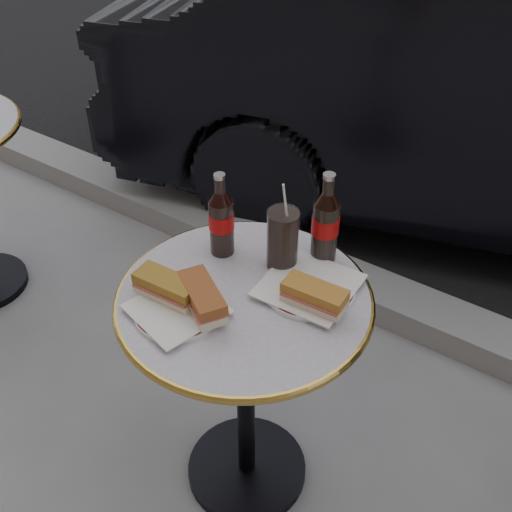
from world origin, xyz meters
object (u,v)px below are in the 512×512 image
Objects in this scene: cola_bottle_left at (221,214)px; cola_bottle_right at (326,218)px; plate_right at (309,288)px; bistro_table at (246,395)px; plate_left at (177,311)px; cola_glass at (283,239)px.

cola_bottle_right is at bearing 28.37° from cola_bottle_left.
cola_bottle_right reaches higher than plate_right.
cola_bottle_right reaches higher than cola_bottle_left.
cola_bottle_left reaches higher than bistro_table.
plate_left is at bearing -124.95° from bistro_table.
cola_bottle_left is at bearing 101.61° from plate_left.
plate_left is 0.42m from cola_bottle_right.
cola_bottle_right is at bearing 50.90° from cola_glass.
cola_bottle_left is (-0.14, 0.11, 0.48)m from bistro_table.
cola_bottle_right is (-0.03, 0.13, 0.12)m from plate_right.
cola_bottle_right reaches higher than cola_glass.
cola_bottle_left reaches higher than plate_right.
cola_glass is (-0.07, -0.09, -0.04)m from cola_bottle_right.
cola_bottle_left is (-0.05, 0.24, 0.11)m from plate_left.
cola_bottle_right is (0.08, 0.23, 0.49)m from bistro_table.
plate_left is 0.32m from plate_right.
cola_glass is (0.01, 0.15, 0.45)m from bistro_table.
cola_bottle_right is at bearing 64.23° from plate_left.
cola_bottle_left is at bearing -166.75° from cola_glass.
plate_left is 0.86× the size of cola_bottle_left.
bistro_table is 4.48× the size of cola_glass.
bistro_table is 0.47m from cola_glass.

